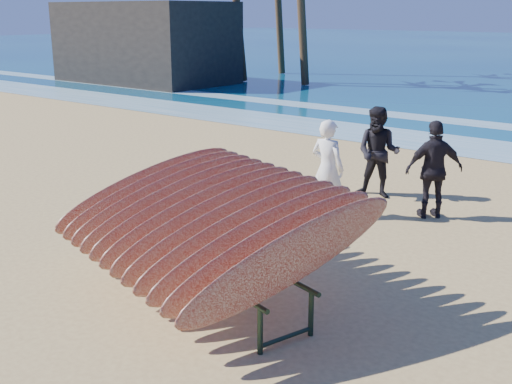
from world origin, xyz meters
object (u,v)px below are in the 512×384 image
at_px(person_dark_a, 378,153).
at_px(building, 145,42).
at_px(person_white, 327,169).
at_px(surfboard_rack, 208,219).
at_px(person_dark_b, 434,170).

bearing_deg(person_dark_a, building, 136.24).
xyz_separation_m(person_white, building, (-18.14, 12.29, 1.04)).
bearing_deg(surfboard_rack, building, 155.51).
bearing_deg(person_dark_b, surfboard_rack, 35.49).
bearing_deg(building, person_white, -34.12).
bearing_deg(person_white, surfboard_rack, 99.49).
bearing_deg(person_white, building, -34.14).
distance_m(surfboard_rack, building, 24.48).
height_order(person_dark_a, building, building).
relative_size(person_white, person_dark_a, 0.98).
relative_size(person_white, building, 0.19).
distance_m(surfboard_rack, person_dark_b, 4.55).
xyz_separation_m(surfboard_rack, person_dark_a, (-0.49, 4.99, -0.13)).
height_order(surfboard_rack, person_white, person_white).
bearing_deg(person_dark_b, person_white, -7.82).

